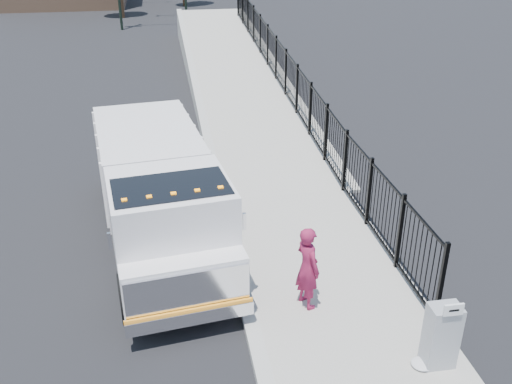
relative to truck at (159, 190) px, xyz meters
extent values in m
plane|color=black|center=(1.66, -2.07, -1.48)|extent=(120.00, 120.00, 0.00)
cube|color=#9E998E|center=(3.58, -4.07, -1.42)|extent=(3.55, 12.00, 0.12)
cube|color=#ADAAA3|center=(1.66, -4.07, -1.40)|extent=(0.30, 12.00, 0.16)
cube|color=#9E998E|center=(3.78, 13.93, -1.48)|extent=(3.95, 24.06, 3.19)
cube|color=black|center=(5.21, 9.93, -0.58)|extent=(0.10, 28.00, 1.80)
cube|color=black|center=(-0.05, 0.38, -0.93)|extent=(1.89, 6.98, 0.22)
cube|color=white|center=(0.25, -1.93, 0.09)|extent=(2.65, 2.52, 2.03)
cube|color=white|center=(0.41, -3.19, -0.42)|extent=(2.46, 1.01, 1.02)
cube|color=silver|center=(0.46, -3.56, -0.42)|extent=(2.33, 0.38, 0.86)
cube|color=silver|center=(0.47, -3.64, -0.93)|extent=(2.44, 0.49, 0.28)
cube|color=orange|center=(0.47, -3.64, -0.77)|extent=(2.42, 0.36, 0.06)
cube|color=black|center=(0.28, -2.18, 0.70)|extent=(2.38, 1.60, 0.86)
cube|color=white|center=(-0.22, 1.69, 0.09)|extent=(2.96, 4.54, 1.73)
cube|color=silver|center=(-0.88, -3.10, 0.55)|extent=(0.07, 0.07, 0.36)
cube|color=silver|center=(1.64, -2.77, 0.55)|extent=(0.07, 0.07, 0.36)
cube|color=orange|center=(-0.58, -2.65, 1.12)|extent=(0.11, 0.09, 0.06)
cube|color=orange|center=(-0.12, -2.59, 1.12)|extent=(0.11, 0.09, 0.06)
cube|color=orange|center=(0.33, -2.53, 1.12)|extent=(0.11, 0.09, 0.06)
cube|color=orange|center=(0.78, -2.48, 1.12)|extent=(0.11, 0.09, 0.06)
cube|color=orange|center=(1.23, -2.42, 1.12)|extent=(0.11, 0.09, 0.06)
cylinder|color=black|center=(-0.72, -2.77, -0.98)|extent=(0.45, 1.05, 1.02)
cylinder|color=black|center=(1.40, -2.50, -0.98)|extent=(0.45, 1.05, 1.02)
cylinder|color=black|center=(-1.35, 2.16, -0.98)|extent=(0.45, 1.05, 1.02)
cylinder|color=black|center=(0.76, 2.43, -0.98)|extent=(0.45, 1.05, 1.02)
cylinder|color=black|center=(-1.50, 3.27, -0.98)|extent=(0.45, 1.05, 1.02)
cylinder|color=black|center=(0.62, 3.54, -0.98)|extent=(0.45, 1.05, 1.02)
imported|color=maroon|center=(2.86, -3.06, -0.47)|extent=(0.63, 0.76, 1.80)
cube|color=gray|center=(4.76, -5.11, -0.74)|extent=(0.55, 0.40, 1.25)
cube|color=white|center=(4.76, -5.33, 0.00)|extent=(0.35, 0.04, 0.22)
ellipsoid|color=silver|center=(4.46, -5.13, -1.32)|extent=(0.38, 0.38, 0.10)
camera|label=1|loc=(0.28, -12.25, 5.95)|focal=40.00mm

